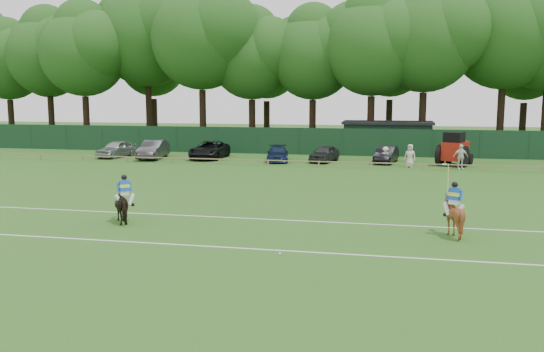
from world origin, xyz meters
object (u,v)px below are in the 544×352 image
(sedan_silver, at_px, (117,149))
(sedan_navy, at_px, (278,154))
(estate_black, at_px, (386,155))
(polo_ball, at_px, (280,254))
(sedan_grey, at_px, (153,150))
(spectator_left, at_px, (385,156))
(utility_shed, at_px, (387,137))
(spectator_right, at_px, (410,156))
(horse_dark, at_px, (125,205))
(tractor, at_px, (455,150))
(spectator_mid, at_px, (461,157))
(hatch_grey, at_px, (324,154))
(suv_black, at_px, (209,150))
(horse_chestnut, at_px, (453,216))

(sedan_silver, bearing_deg, sedan_navy, 10.25)
(estate_black, distance_m, polo_ball, 28.79)
(sedan_grey, height_order, sedan_navy, sedan_grey)
(spectator_left, distance_m, utility_shed, 9.57)
(utility_shed, bearing_deg, sedan_silver, -159.97)
(estate_black, height_order, spectator_right, spectator_right)
(sedan_grey, bearing_deg, spectator_left, -8.40)
(estate_black, relative_size, utility_shed, 0.49)
(horse_dark, bearing_deg, sedan_grey, -107.45)
(spectator_right, height_order, tractor, tractor)
(spectator_mid, bearing_deg, sedan_silver, 162.29)
(sedan_silver, height_order, spectator_left, sedan_silver)
(horse_dark, height_order, hatch_grey, horse_dark)
(horse_dark, height_order, estate_black, horse_dark)
(suv_black, distance_m, spectator_mid, 20.93)
(horse_chestnut, bearing_deg, spectator_left, -55.93)
(horse_chestnut, height_order, hatch_grey, horse_chestnut)
(sedan_silver, xyz_separation_m, spectator_mid, (29.13, -2.38, 0.19))
(horse_chestnut, distance_m, spectator_right, 21.92)
(sedan_navy, bearing_deg, spectator_mid, -19.56)
(spectator_mid, bearing_deg, polo_ball, -121.86)
(horse_chestnut, xyz_separation_m, spectator_mid, (2.53, 21.49, 0.13))
(sedan_grey, distance_m, spectator_left, 19.90)
(suv_black, xyz_separation_m, spectator_mid, (20.70, -3.10, 0.19))
(estate_black, relative_size, spectator_right, 2.31)
(suv_black, distance_m, polo_ball, 31.10)
(tractor, bearing_deg, estate_black, -164.49)
(sedan_navy, relative_size, spectator_mid, 2.28)
(sedan_grey, relative_size, hatch_grey, 1.21)
(sedan_grey, height_order, hatch_grey, sedan_grey)
(hatch_grey, xyz_separation_m, spectator_mid, (10.55, -2.72, 0.26))
(suv_black, bearing_deg, spectator_mid, -9.63)
(estate_black, height_order, polo_ball, estate_black)
(sedan_grey, bearing_deg, spectator_mid, -11.34)
(sedan_grey, relative_size, tractor, 1.31)
(spectator_mid, height_order, polo_ball, spectator_mid)
(horse_dark, bearing_deg, spectator_mid, -165.07)
(horse_chestnut, xyz_separation_m, sedan_grey, (-22.91, 23.42, -0.01))
(polo_ball, xyz_separation_m, utility_shed, (3.19, 36.56, 1.49))
(sedan_silver, relative_size, utility_shed, 0.53)
(hatch_grey, bearing_deg, suv_black, -169.30)
(horse_dark, bearing_deg, estate_black, -151.85)
(horse_dark, height_order, spectator_mid, spectator_mid)
(spectator_mid, distance_m, tractor, 2.35)
(horse_dark, distance_m, suv_black, 25.37)
(estate_black, distance_m, spectator_right, 3.20)
(horse_dark, bearing_deg, suv_black, -118.47)
(polo_ball, bearing_deg, tractor, 73.05)
(horse_dark, height_order, horse_chestnut, horse_chestnut)
(utility_shed, bearing_deg, sedan_grey, -155.55)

